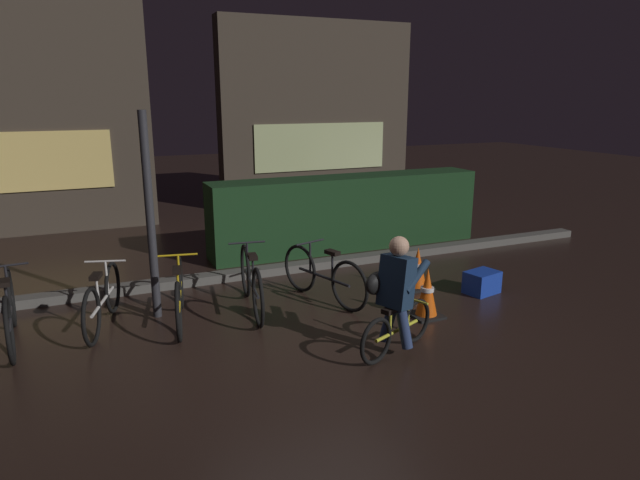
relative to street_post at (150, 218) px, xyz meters
The scene contains 14 objects.
ground_plane 2.40m from the street_post, 35.54° to the right, with size 40.00×40.00×0.00m, color black.
sidewalk_curb 2.27m from the street_post, 30.77° to the left, with size 12.00×0.24×0.12m, color #56544F.
hedge_row 4.01m from the street_post, 28.64° to the left, with size 4.80×0.70×1.26m, color #19381C.
storefront_right 7.65m from the street_post, 52.12° to the left, with size 4.76×0.54×4.29m.
street_post is the anchor object (origin of this frame).
parked_bike_leftmost 1.75m from the street_post, behind, with size 0.46×1.74×0.80m.
parked_bike_left_mid 1.07m from the street_post, behind, with size 0.54×1.52×0.72m.
parked_bike_center_left 0.95m from the street_post, 54.14° to the right, with size 0.46×1.63×0.76m.
parked_bike_center_right 1.42m from the street_post, 13.20° to the right, with size 0.46×1.74×0.80m.
parked_bike_right_mid 2.25m from the street_post, ahead, with size 0.56×1.55×0.74m.
traffic_cone_near 3.37m from the street_post, 23.63° to the right, with size 0.36×0.36×0.61m.
traffic_cone_far 3.58m from the street_post, ahead, with size 0.36×0.36×0.58m.
blue_crate 4.36m from the street_post, 12.30° to the right, with size 0.44×0.32×0.30m, color #193DB7.
cyclist 2.95m from the street_post, 43.17° to the right, with size 1.11×0.55×1.25m.
Camera 1 is at (-2.37, -5.32, 2.58)m, focal length 31.13 mm.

